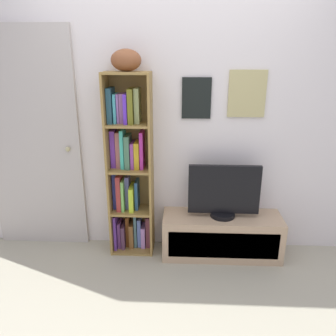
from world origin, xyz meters
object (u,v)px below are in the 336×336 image
Objects in this scene: bookshelf at (129,172)px; door at (33,143)px; football at (126,60)px; tv_stand at (221,235)px; television at (224,192)px.

bookshelf is 0.92m from door.
bookshelf is 0.96m from football.
tv_stand is at bearing -5.51° from bookshelf.
football is 1.76m from tv_stand.
tv_stand is (0.84, -0.05, -1.55)m from football.
football is at bearing -6.72° from door.
football is 0.12× the size of door.
tv_stand is 0.44m from television.
football is 0.23× the size of tv_stand.
bookshelf reaches higher than tv_stand.
football is 0.39× the size of television.
bookshelf is at bearing -4.83° from door.
door is (-0.89, 0.08, 0.23)m from bookshelf.
bookshelf is 1.04m from tv_stand.
tv_stand is 1.71× the size of television.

